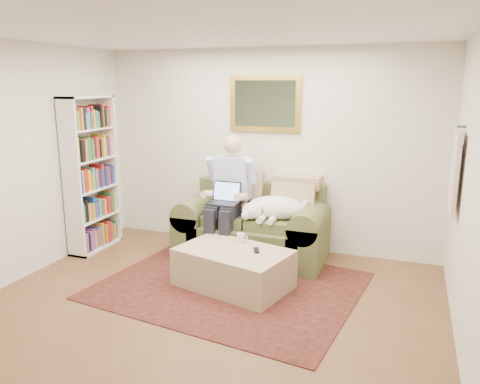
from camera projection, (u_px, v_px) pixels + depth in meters
The scene contains 12 objects.
room_shell at pixel (196, 182), 4.14m from camera, with size 4.51×5.00×2.61m.
rug at pixel (230, 285), 5.09m from camera, with size 2.66×2.12×0.01m, color black.
sofa at pixel (252, 233), 5.88m from camera, with size 1.82×0.93×1.09m.
seated_man at pixel (227, 199), 5.72m from camera, with size 0.60×0.86×1.53m, color #8C9AD8, non-canonical shape.
laptop at pixel (225, 198), 5.65m from camera, with size 0.35×0.28×0.26m.
sleeping_dog at pixel (276, 208), 5.60m from camera, with size 0.75×0.47×0.28m, color white, non-canonical shape.
ottoman at pixel (233, 268), 5.03m from camera, with size 1.16×0.74×0.42m, color tan.
coffee_mug at pixel (241, 238), 5.21m from camera, with size 0.08×0.08×0.10m, color white.
tv_remote at pixel (256, 250), 4.93m from camera, with size 0.05×0.15×0.02m, color black.
bookshelf at pixel (91, 174), 6.06m from camera, with size 0.28×0.80×2.00m, color white, non-canonical shape.
wall_mirror at pixel (265, 104), 5.95m from camera, with size 0.94×0.04×0.72m.
hanging_shirt at pixel (455, 168), 4.54m from camera, with size 0.06×0.52×0.90m, color beige, non-canonical shape.
Camera 1 is at (1.77, -3.32, 2.15)m, focal length 35.00 mm.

